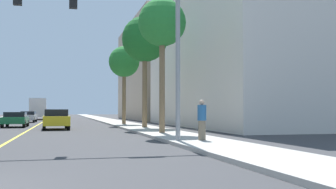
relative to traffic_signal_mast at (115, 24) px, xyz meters
The scene contains 14 objects.
ground 33.98m from the traffic_signal_mast, 97.59° to the left, with size 192.00×192.00×0.00m, color #38383A.
sidewalk_right 33.88m from the traffic_signal_mast, 83.59° to the left, with size 2.87×168.00×0.15m, color #B2ADA3.
lane_marking_center 33.98m from the traffic_signal_mast, 97.59° to the left, with size 0.16×144.00×0.01m, color yellow.
building_right_near 24.15m from the traffic_signal_mast, 46.66° to the left, with size 17.21×25.58×13.00m, color silver.
building_right_far 48.61m from the traffic_signal_mast, 72.14° to the left, with size 13.89×26.98×15.17m, color tan.
traffic_signal_mast is the anchor object (origin of this frame).
palm_near 7.06m from the traffic_signal_mast, 60.03° to the left, with size 2.77×2.77×7.76m.
palm_mid 14.55m from the traffic_signal_mast, 73.95° to the left, with size 3.53×3.53×8.54m.
palm_far 22.06m from the traffic_signal_mast, 80.74° to the left, with size 2.93×2.93×7.39m.
car_green 21.41m from the traffic_signal_mast, 106.52° to the left, with size 1.96×4.17×1.29m.
car_yellow 15.79m from the traffic_signal_mast, 99.67° to the left, with size 2.06×4.42×1.50m.
car_silver 35.39m from the traffic_signal_mast, 99.97° to the left, with size 1.86×4.52×1.32m.
delivery_truck 50.83m from the traffic_signal_mast, 96.63° to the left, with size 2.67×8.94×3.25m.
pedestrian 5.47m from the traffic_signal_mast, ahead, with size 0.38×0.38×1.74m.
Camera 1 is at (2.40, -8.03, 1.43)m, focal length 43.57 mm.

